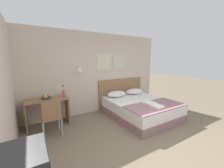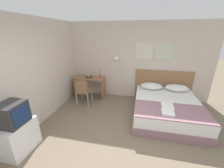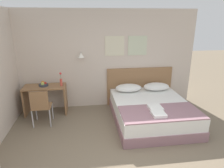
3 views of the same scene
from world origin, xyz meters
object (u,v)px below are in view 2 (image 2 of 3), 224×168
(pillow_left, at_px, (151,86))
(pillow_right, at_px, (177,88))
(headboard, at_px, (162,86))
(folded_towel_mid_bed, at_px, (168,112))
(desk, at_px, (90,84))
(fruit_bowl, at_px, (89,76))
(desk_chair, at_px, (83,90))
(folded_towel_near_foot, at_px, (167,106))
(flower_vase, at_px, (100,75))
(tv_stand, at_px, (19,137))
(television, at_px, (12,114))
(throw_blanket, at_px, (171,111))
(bed, at_px, (166,108))

(pillow_left, height_order, pillow_right, same)
(headboard, xyz_separation_m, folded_towel_mid_bed, (-0.11, -1.83, 0.02))
(desk, relative_size, fruit_bowl, 4.49)
(desk, distance_m, fruit_bowl, 0.28)
(desk, xyz_separation_m, desk_chair, (0.01, -0.67, 0.01))
(folded_towel_near_foot, relative_size, desk_chair, 0.36)
(flower_vase, bearing_deg, desk_chair, -122.86)
(pillow_right, relative_size, tv_stand, 1.06)
(folded_towel_mid_bed, bearing_deg, flower_vase, 143.33)
(headboard, height_order, fruit_bowl, headboard)
(headboard, distance_m, television, 4.31)
(throw_blanket, distance_m, desk, 2.95)
(throw_blanket, height_order, desk_chair, desk_chair)
(fruit_bowl, bearing_deg, pillow_left, -0.83)
(folded_towel_near_foot, height_order, folded_towel_mid_bed, same)
(headboard, bearing_deg, desk, -173.87)
(pillow_right, bearing_deg, flower_vase, -179.99)
(bed, distance_m, folded_towel_near_foot, 0.56)
(pillow_right, bearing_deg, bed, -117.04)
(folded_towel_mid_bed, distance_m, fruit_bowl, 2.96)
(headboard, distance_m, desk, 2.61)
(flower_vase, relative_size, tv_stand, 0.53)
(tv_stand, bearing_deg, television, 0.00)
(pillow_left, bearing_deg, desk_chair, -163.56)
(flower_vase, bearing_deg, tv_stand, -108.26)
(folded_towel_near_foot, xyz_separation_m, fruit_bowl, (-2.54, 1.27, 0.23))
(folded_towel_near_foot, distance_m, desk_chair, 2.58)
(pillow_right, bearing_deg, television, -141.82)
(desk_chair, relative_size, television, 1.96)
(television, bearing_deg, folded_towel_mid_bed, 21.87)
(throw_blanket, height_order, folded_towel_near_foot, folded_towel_near_foot)
(headboard, bearing_deg, pillow_right, -37.51)
(pillow_right, bearing_deg, fruit_bowl, 179.39)
(desk_chair, height_order, fruit_bowl, desk_chair)
(folded_towel_near_foot, relative_size, tv_stand, 0.48)
(throw_blanket, distance_m, folded_towel_mid_bed, 0.19)
(desk_chair, xyz_separation_m, flower_vase, (0.42, 0.64, 0.37))
(headboard, bearing_deg, throw_blanket, -90.00)
(headboard, relative_size, television, 4.17)
(folded_towel_near_foot, xyz_separation_m, tv_stand, (-2.99, -1.48, -0.24))
(headboard, height_order, pillow_right, headboard)
(headboard, relative_size, fruit_bowl, 7.98)
(fruit_bowl, bearing_deg, bed, -17.17)
(throw_blanket, distance_m, flower_vase, 2.59)
(folded_towel_near_foot, relative_size, television, 0.71)
(television, bearing_deg, headboard, 44.64)
(throw_blanket, xyz_separation_m, desk, (-2.59, 1.41, -0.01))
(pillow_left, bearing_deg, television, -134.43)
(folded_towel_mid_bed, height_order, tv_stand, tv_stand)
(pillow_left, height_order, folded_towel_mid_bed, pillow_left)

